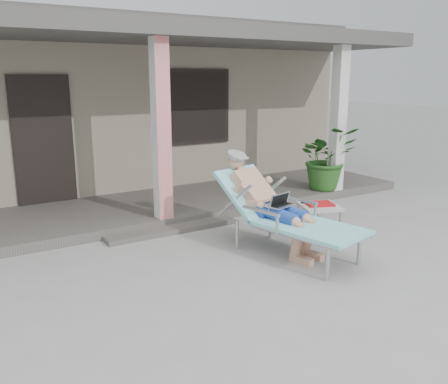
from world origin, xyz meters
TOP-DOWN VIEW (x-y plane):
  - ground at (0.00, 0.00)m, footprint 60.00×60.00m
  - house at (0.00, 6.50)m, footprint 10.40×5.40m
  - porch_deck at (0.00, 3.00)m, footprint 10.00×2.00m
  - porch_overhang at (0.00, 2.95)m, footprint 10.00×2.30m
  - porch_step at (0.00, 1.85)m, footprint 2.00×0.30m
  - lounger at (0.83, 0.47)m, footprint 1.20×2.13m
  - side_table at (1.75, 0.66)m, footprint 0.68×0.68m
  - potted_palm at (3.38, 2.27)m, footprint 1.32×1.23m

SIDE VIEW (x-z plane):
  - ground at x=0.00m, z-range 0.00..0.00m
  - porch_step at x=0.00m, z-range 0.00..0.07m
  - porch_deck at x=0.00m, z-range 0.00..0.15m
  - side_table at x=1.75m, z-range 0.16..0.64m
  - potted_palm at x=3.38m, z-range 0.15..1.34m
  - lounger at x=0.83m, z-range 0.16..1.49m
  - house at x=0.00m, z-range 0.02..3.32m
  - porch_overhang at x=0.00m, z-range 1.36..4.21m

